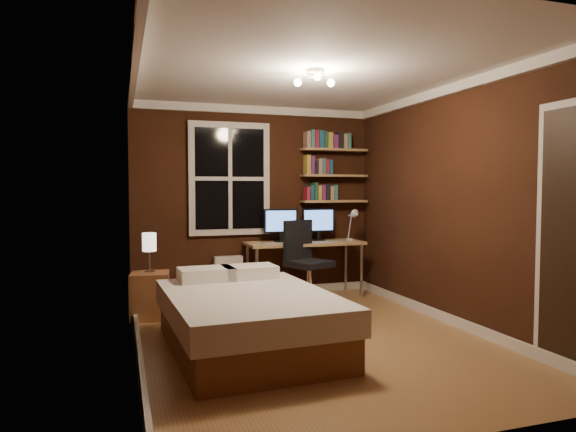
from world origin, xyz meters
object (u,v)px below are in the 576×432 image
object	(u,v)px
bed	(248,319)
monitor_right	(318,224)
desk	(304,246)
monitor_left	(281,225)
radiator	(228,277)
office_chair	(306,272)
bedside_lamp	(149,253)
desk_lamp	(352,224)
nightstand	(150,296)

from	to	relation	value
bed	monitor_right	xyz separation A→B (m)	(1.46, 2.02, 0.67)
desk	monitor_left	xyz separation A→B (m)	(-0.30, 0.08, 0.28)
radiator	office_chair	bearing A→B (deg)	-36.89
radiator	office_chair	distance (m)	1.06
bedside_lamp	desk_lamp	world-z (taller)	desk_lamp
nightstand	monitor_right	distance (m)	2.40
bed	office_chair	size ratio (longest dim) A/B	1.89
desk	bed	bearing A→B (deg)	-122.49
bed	nightstand	xyz separation A→B (m)	(-0.76, 1.40, -0.02)
desk_lamp	office_chair	bearing A→B (deg)	-157.21
monitor_right	nightstand	bearing A→B (deg)	-164.40
monitor_left	bed	bearing A→B (deg)	-114.84
nightstand	bedside_lamp	distance (m)	0.47
bed	radiator	distance (m)	2.16
bed	desk_lamp	bearing A→B (deg)	41.48
radiator	monitor_right	distance (m)	1.38
bedside_lamp	radiator	xyz separation A→B (m)	(1.02, 0.75, -0.45)
radiator	office_chair	world-z (taller)	office_chair
desk	office_chair	world-z (taller)	office_chair
nightstand	desk_lamp	distance (m)	2.76
bed	desk_lamp	distance (m)	2.71
bedside_lamp	radiator	size ratio (longest dim) A/B	0.79
bed	bedside_lamp	xyz separation A→B (m)	(-0.76, 1.40, 0.45)
monitor_right	desk	bearing A→B (deg)	-161.05
bed	monitor_left	xyz separation A→B (m)	(0.93, 2.02, 0.67)
nightstand	desk	bearing A→B (deg)	22.37
nightstand	monitor_right	bearing A→B (deg)	22.75
radiator	desk_lamp	xyz separation A→B (m)	(1.61, -0.31, 0.67)
radiator	desk_lamp	size ratio (longest dim) A/B	1.25
bed	bedside_lamp	size ratio (longest dim) A/B	4.49
desk_lamp	nightstand	bearing A→B (deg)	-170.62
bedside_lamp	monitor_right	size ratio (longest dim) A/B	0.95
desk_lamp	bed	bearing A→B (deg)	-135.60
desk	monitor_right	xyz separation A→B (m)	(0.22, 0.08, 0.28)
monitor_left	office_chair	bearing A→B (deg)	-71.29
bed	monitor_right	bearing A→B (deg)	51.20
nightstand	desk_lamp	world-z (taller)	desk_lamp
monitor_right	office_chair	xyz separation A→B (m)	(-0.35, -0.51, -0.55)
bed	desk	distance (m)	2.34
monitor_right	desk_lamp	world-z (taller)	desk_lamp
monitor_left	office_chair	distance (m)	0.77
bedside_lamp	monitor_left	distance (m)	1.82
nightstand	bedside_lamp	xyz separation A→B (m)	(0.00, 0.00, 0.47)
desk	office_chair	distance (m)	0.53
bedside_lamp	monitor_right	xyz separation A→B (m)	(2.22, 0.62, 0.22)
bed	office_chair	bearing A→B (deg)	50.88
desk	desk_lamp	bearing A→B (deg)	-9.66
desk_lamp	monitor_right	bearing A→B (deg)	155.84
bed	nightstand	size ratio (longest dim) A/B	3.86
radiator	nightstand	bearing A→B (deg)	-143.78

